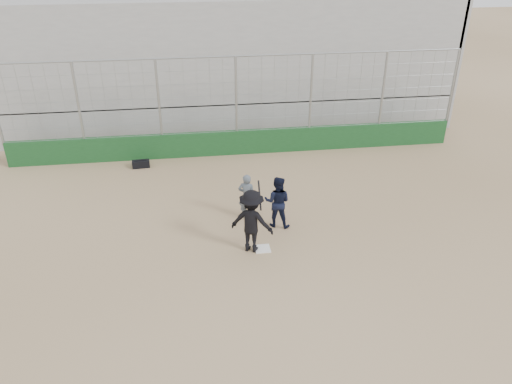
{
  "coord_description": "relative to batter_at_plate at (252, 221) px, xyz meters",
  "views": [
    {
      "loc": [
        -1.86,
        -11.91,
        8.33
      ],
      "look_at": [
        0.0,
        1.4,
        1.15
      ],
      "focal_mm": 35.0,
      "sensor_mm": 36.0,
      "label": 1
    }
  ],
  "objects": [
    {
      "name": "catcher_crouched",
      "position": [
        0.95,
        1.17,
        -0.38
      ],
      "size": [
        1.01,
        0.91,
        1.16
      ],
      "color": "black",
      "rests_on": "ground"
    },
    {
      "name": "backstop",
      "position": [
        0.32,
        6.97,
        -0.0
      ],
      "size": [
        18.1,
        0.25,
        4.04
      ],
      "color": "#133D1A",
      "rests_on": "ground"
    },
    {
      "name": "batter_at_plate",
      "position": [
        0.0,
        0.0,
        0.0
      ],
      "size": [
        1.42,
        1.16,
        2.05
      ],
      "color": "black",
      "rests_on": "ground"
    },
    {
      "name": "umpire",
      "position": [
        0.08,
        1.8,
        -0.26
      ],
      "size": [
        0.66,
        0.55,
        1.39
      ],
      "primitive_type": "imported",
      "rotation": [
        0.0,
        0.0,
        2.77
      ],
      "color": "#4B555F",
      "rests_on": "ground"
    },
    {
      "name": "ground",
      "position": [
        0.32,
        -0.03,
        -0.96
      ],
      "size": [
        90.0,
        90.0,
        0.0
      ],
      "primitive_type": "plane",
      "color": "olive",
      "rests_on": "ground"
    },
    {
      "name": "bleachers",
      "position": [
        0.32,
        11.92,
        1.97
      ],
      "size": [
        20.25,
        6.7,
        6.98
      ],
      "color": "gray",
      "rests_on": "ground"
    },
    {
      "name": "home_plate",
      "position": [
        0.32,
        -0.03,
        -0.95
      ],
      "size": [
        0.44,
        0.44,
        0.02
      ],
      "primitive_type": "cube",
      "color": "white",
      "rests_on": "ground"
    },
    {
      "name": "equipment_bag",
      "position": [
        -3.55,
        6.16,
        -0.81
      ],
      "size": [
        0.68,
        0.32,
        0.32
      ],
      "color": "black",
      "rests_on": "ground"
    }
  ]
}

